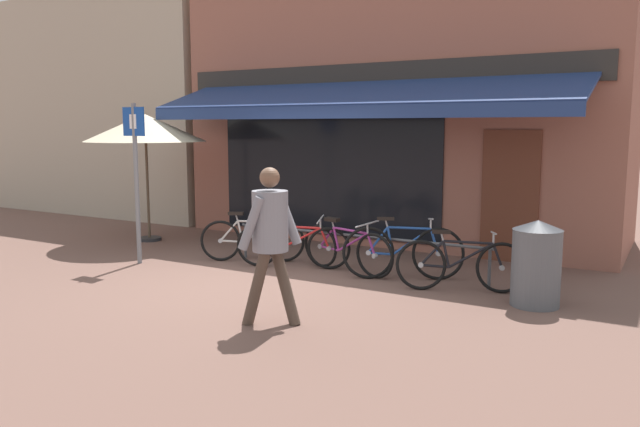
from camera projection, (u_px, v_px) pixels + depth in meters
ground_plane at (247, 282)px, 8.68m from camera, size 160.00×160.00×0.00m
shop_front at (404, 103)px, 12.15m from camera, size 8.21×4.46×5.21m
neighbour_building at (125, 108)px, 16.71m from camera, size 7.93×4.00×5.27m
bike_rack_rail at (354, 240)px, 9.21m from camera, size 4.12×0.04×0.57m
bicycle_silver at (252, 239)px, 9.98m from camera, size 1.53×0.86×0.80m
bicycle_red at (292, 245)px, 9.48m from camera, size 1.71×0.71×0.81m
bicycle_purple at (346, 249)px, 9.18m from camera, size 1.69×0.60×0.81m
bicycle_blue at (403, 251)px, 8.82m from camera, size 1.61×0.92×0.90m
bicycle_black at (461, 264)px, 8.16m from camera, size 1.63×0.80×0.82m
pedestrian_adult at (270, 230)px, 6.67m from camera, size 0.59×0.66×1.74m
litter_bin at (536, 263)px, 7.47m from camera, size 0.59×0.59×1.05m
parking_sign at (136, 167)px, 9.66m from camera, size 0.44×0.07×2.50m
cafe_parasol at (145, 128)px, 11.56m from camera, size 2.24×2.24×2.37m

